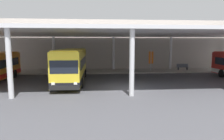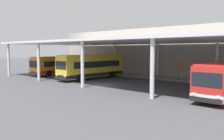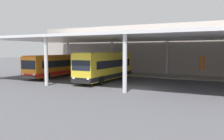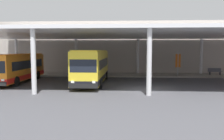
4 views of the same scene
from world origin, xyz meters
TOP-DOWN VIEW (x-y plane):
  - ground_plane at (0.00, 0.00)m, footprint 200.00×200.00m
  - platform_kerb at (0.00, 11.75)m, footprint 42.00×4.50m
  - station_building_facade at (0.00, 15.00)m, footprint 48.00×1.60m
  - canopy_shelter at (0.00, 5.50)m, footprint 40.00×17.00m
  - bus_nearest_bay at (-13.95, 4.44)m, footprint 3.01×10.62m
  - bus_second_bay at (-5.41, 4.03)m, footprint 2.75×11.34m
  - banner_sign at (5.32, 10.94)m, footprint 0.70×0.12m

SIDE VIEW (x-z plane):
  - ground_plane at x=0.00m, z-range 0.00..0.00m
  - platform_kerb at x=0.00m, z-range 0.00..0.18m
  - bus_nearest_bay at x=-13.95m, z-range 0.07..3.24m
  - bus_second_bay at x=-5.41m, z-range 0.06..3.63m
  - banner_sign at x=5.32m, z-range 0.38..3.58m
  - station_building_facade at x=0.00m, z-range 0.00..8.01m
  - canopy_shelter at x=0.00m, z-range 2.52..8.07m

